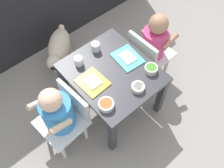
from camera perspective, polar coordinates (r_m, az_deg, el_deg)
name	(u,v)px	position (r m, az deg, el deg)	size (l,w,h in m)	color
ground_plane	(112,103)	(1.96, 0.00, -4.45)	(7.00, 7.00, 0.00)	gray
dining_table	(112,78)	(1.66, 0.00, 1.43)	(0.52, 0.60, 0.43)	#333338
seated_child_left	(59,112)	(1.52, -12.21, -6.40)	(0.30, 0.30, 0.63)	silver
seated_child_right	(153,42)	(1.84, 9.51, 9.53)	(0.29, 0.29, 0.62)	silver
dog	(59,48)	(2.04, -12.19, 8.06)	(0.38, 0.40, 0.32)	beige
food_tray_left	(93,82)	(1.54, -4.52, 0.42)	(0.17, 0.19, 0.02)	gold
food_tray_right	(128,58)	(1.66, 3.61, 6.08)	(0.17, 0.21, 0.02)	#4CC6BC
water_cup_left	(79,61)	(1.63, -7.70, 5.22)	(0.06, 0.06, 0.06)	white
water_cup_right	(96,47)	(1.69, -3.81, 8.50)	(0.06, 0.06, 0.06)	white
cereal_bowl_left_side	(106,105)	(1.44, -1.35, -4.77)	(0.09, 0.09, 0.04)	white
veggie_bowl_far	(138,87)	(1.51, 6.01, -0.74)	(0.08, 0.08, 0.03)	silver
veggie_bowl_near	(151,69)	(1.60, 9.01, 3.49)	(0.08, 0.08, 0.04)	silver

